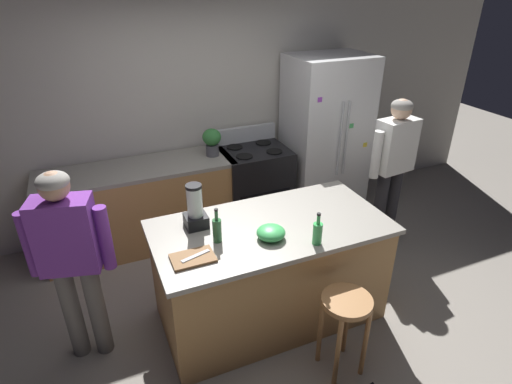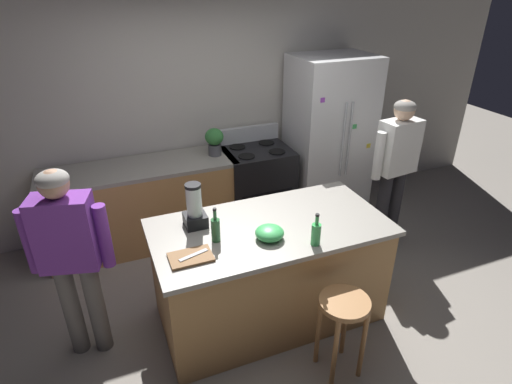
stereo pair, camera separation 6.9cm
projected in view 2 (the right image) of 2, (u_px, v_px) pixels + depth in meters
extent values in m
plane|color=gray|center=(269.00, 313.00, 3.71)|extent=(14.00, 14.00, 0.00)
cube|color=#BCB7AD|center=(201.00, 107.00, 4.69)|extent=(8.00, 0.10, 2.70)
cube|color=#B7844C|center=(269.00, 274.00, 3.51)|extent=(1.81, 0.89, 0.88)
cube|color=gray|center=(270.00, 227.00, 3.30)|extent=(1.87, 0.95, 0.04)
cube|color=#B7844C|center=(144.00, 207.00, 4.52)|extent=(2.00, 0.64, 0.88)
cube|color=gray|center=(139.00, 168.00, 4.31)|extent=(2.00, 0.64, 0.04)
cube|color=silver|center=(328.00, 137.00, 4.98)|extent=(0.90, 0.70, 1.89)
cylinder|color=#B7BABF|center=(343.00, 140.00, 4.62)|extent=(0.02, 0.02, 0.85)
cylinder|color=#B7BABF|center=(349.00, 140.00, 4.64)|extent=(0.02, 0.02, 0.85)
cube|color=yellow|center=(368.00, 146.00, 4.81)|extent=(0.05, 0.01, 0.05)
cube|color=purple|center=(323.00, 100.00, 4.31)|extent=(0.05, 0.01, 0.05)
cube|color=#3FB259|center=(355.00, 127.00, 4.62)|extent=(0.05, 0.01, 0.05)
cube|color=black|center=(257.00, 186.00, 4.92)|extent=(0.76, 0.64, 0.92)
cube|color=black|center=(268.00, 202.00, 4.67)|extent=(0.60, 0.01, 0.24)
cube|color=#B7BABF|center=(248.00, 134.00, 4.90)|extent=(0.76, 0.06, 0.18)
cylinder|color=black|center=(247.00, 156.00, 4.52)|extent=(0.18, 0.18, 0.01)
cylinder|color=black|center=(277.00, 152.00, 4.64)|extent=(0.18, 0.18, 0.01)
cylinder|color=black|center=(237.00, 147.00, 4.77)|extent=(0.18, 0.18, 0.01)
cylinder|color=black|center=(266.00, 143.00, 4.89)|extent=(0.18, 0.18, 0.01)
cylinder|color=#66605B|center=(72.00, 309.00, 3.18)|extent=(0.16, 0.16, 0.82)
cylinder|color=#66605B|center=(97.00, 307.00, 3.20)|extent=(0.16, 0.16, 0.82)
cube|color=#723399|center=(65.00, 233.00, 2.87)|extent=(0.44, 0.31, 0.55)
cylinder|color=#723399|center=(29.00, 241.00, 2.87)|extent=(0.11, 0.11, 0.49)
cylinder|color=#723399|center=(104.00, 236.00, 2.92)|extent=(0.11, 0.11, 0.49)
sphere|color=tan|center=(53.00, 184.00, 2.70)|extent=(0.24, 0.24, 0.20)
ellipsoid|color=gray|center=(52.00, 179.00, 2.68)|extent=(0.26, 0.26, 0.12)
cylinder|color=#26262B|center=(394.00, 207.00, 4.50)|extent=(0.14, 0.14, 0.89)
cylinder|color=#26262B|center=(382.00, 211.00, 4.43)|extent=(0.14, 0.14, 0.89)
cube|color=white|center=(398.00, 147.00, 4.13)|extent=(0.42, 0.26, 0.54)
cylinder|color=white|center=(416.00, 147.00, 4.26)|extent=(0.10, 0.10, 0.49)
cylinder|color=white|center=(379.00, 156.00, 4.05)|extent=(0.10, 0.10, 0.49)
sphere|color=#D8AD8C|center=(405.00, 110.00, 3.96)|extent=(0.22, 0.22, 0.20)
ellipsoid|color=gray|center=(405.00, 107.00, 3.95)|extent=(0.23, 0.23, 0.12)
cylinder|color=#9E6B3D|center=(345.00, 303.00, 2.90)|extent=(0.36, 0.36, 0.04)
cylinder|color=#9E6B3D|center=(335.00, 355.00, 2.92)|extent=(0.04, 0.04, 0.63)
cylinder|color=#9E6B3D|center=(363.00, 345.00, 2.99)|extent=(0.04, 0.04, 0.63)
cylinder|color=#9E6B3D|center=(318.00, 331.00, 3.11)|extent=(0.04, 0.04, 0.63)
cylinder|color=#9E6B3D|center=(345.00, 322.00, 3.19)|extent=(0.04, 0.04, 0.63)
cylinder|color=#4C4C51|center=(215.00, 150.00, 4.54)|extent=(0.14, 0.14, 0.12)
ellipsoid|color=#337A38|center=(214.00, 137.00, 4.47)|extent=(0.20, 0.20, 0.18)
cube|color=black|center=(195.00, 220.00, 3.26)|extent=(0.17, 0.17, 0.10)
cylinder|color=silver|center=(194.00, 201.00, 3.19)|extent=(0.12, 0.12, 0.24)
cylinder|color=black|center=(193.00, 186.00, 3.12)|extent=(0.12, 0.12, 0.02)
cylinder|color=#2D6638|center=(216.00, 230.00, 3.06)|extent=(0.07, 0.07, 0.18)
cylinder|color=#2D6638|center=(215.00, 215.00, 3.00)|extent=(0.03, 0.03, 0.08)
cylinder|color=black|center=(215.00, 209.00, 2.98)|extent=(0.03, 0.03, 0.02)
cylinder|color=#3FB259|center=(316.00, 234.00, 3.02)|extent=(0.07, 0.07, 0.17)
cylinder|color=#3FB259|center=(317.00, 220.00, 2.97)|extent=(0.03, 0.03, 0.07)
cylinder|color=black|center=(317.00, 215.00, 2.94)|extent=(0.03, 0.03, 0.02)
ellipsoid|color=#3FB259|center=(270.00, 233.00, 3.10)|extent=(0.22, 0.22, 0.10)
cube|color=brown|center=(191.00, 257.00, 2.90)|extent=(0.30, 0.20, 0.02)
cube|color=#B7BABF|center=(193.00, 255.00, 2.90)|extent=(0.22, 0.09, 0.01)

